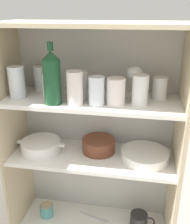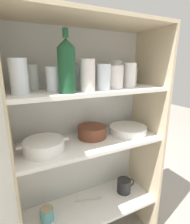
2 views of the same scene
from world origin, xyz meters
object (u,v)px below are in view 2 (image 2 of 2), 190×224
coffee_mug_primary (124,186)px  storage_jar (47,214)px  plate_stack_white (128,129)px  wine_bottle (67,66)px  casserole_dish (44,146)px  mixing_bowl_large (92,131)px

coffee_mug_primary → storage_jar: 0.54m
plate_stack_white → coffee_mug_primary: plate_stack_white is taller
wine_bottle → coffee_mug_primary: bearing=13.9°
plate_stack_white → coffee_mug_primary: (-0.00, 0.01, -0.42)m
wine_bottle → storage_jar: bearing=138.7°
casserole_dish → storage_jar: bearing=111.4°
plate_stack_white → storage_jar: (-0.54, 0.01, -0.43)m
plate_stack_white → mixing_bowl_large: size_ratio=1.38×
casserole_dish → storage_jar: 0.44m
storage_jar → coffee_mug_primary: bearing=-0.4°
coffee_mug_primary → storage_jar: size_ratio=1.70×
mixing_bowl_large → coffee_mug_primary: size_ratio=1.25×
wine_bottle → storage_jar: size_ratio=3.34×
wine_bottle → plate_stack_white: 0.58m
storage_jar → mixing_bowl_large: bearing=5.3°
plate_stack_white → mixing_bowl_large: 0.24m
plate_stack_white → coffee_mug_primary: bearing=108.4°
casserole_dish → storage_jar: (-0.01, 0.03, -0.44)m
casserole_dish → coffee_mug_primary: size_ratio=1.87×
mixing_bowl_large → wine_bottle: bearing=-143.4°
wine_bottle → coffee_mug_primary: 0.92m
plate_stack_white → mixing_bowl_large: bearing=171.0°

